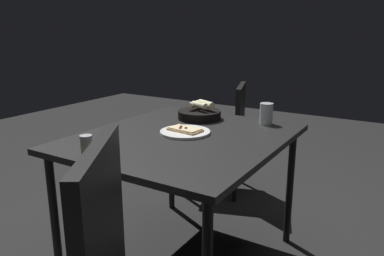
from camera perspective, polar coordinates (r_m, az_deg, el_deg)
dining_table at (r=1.92m, az=-1.34°, el=-2.81°), size 0.96×1.11×0.73m
pizza_plate at (r=1.94m, az=-1.05°, el=-0.53°), size 0.26×0.26×0.04m
bread_basket at (r=2.24m, az=1.13°, el=2.22°), size 0.26×0.26×0.11m
beer_glass at (r=2.16m, az=11.18°, el=1.96°), size 0.07×0.07×0.12m
pepper_shaker at (r=1.67m, az=-15.69°, el=-2.65°), size 0.05×0.05×0.09m
chair_near at (r=2.89m, az=4.87°, el=-0.44°), size 0.56×0.56×0.84m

